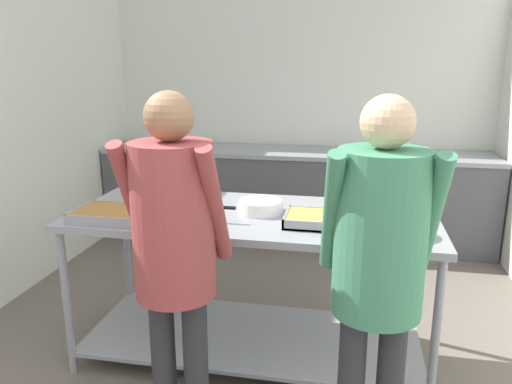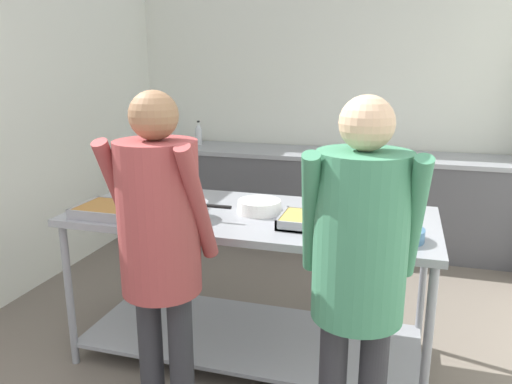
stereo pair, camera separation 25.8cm
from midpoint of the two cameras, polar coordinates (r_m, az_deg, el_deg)
name	(u,v)px [view 1 (the left image)]	position (r m, az deg, el deg)	size (l,w,h in m)	color
wall_rear	(299,104)	(5.18, 3.52, 10.02)	(3.93, 0.06, 2.65)	silver
back_counter	(293,195)	(4.97, 2.79, -0.38)	(3.77, 0.65, 0.90)	#4C4C51
serving_counter	(253,261)	(2.94, -2.92, -7.96)	(2.06, 0.87, 0.91)	gray
serving_tray_vegetables	(111,214)	(2.89, -18.68, -2.44)	(0.39, 0.31, 0.05)	gray
sauce_pan	(188,211)	(2.75, -10.41, -2.20)	(0.39, 0.25, 0.09)	gray
plate_stack	(261,206)	(2.85, -2.06, -1.68)	(0.26, 0.26, 0.07)	white
serving_tray_roast	(330,220)	(2.65, 5.71, -3.28)	(0.48, 0.28, 0.05)	gray
broccoli_bowl	(407,228)	(2.55, 14.12, -4.10)	(0.22, 0.22, 0.10)	#3D668C
guest_serving_left	(379,252)	(2.05, 10.40, -6.81)	(0.50, 0.37, 1.63)	#2D2D33
guest_serving_right	(174,237)	(2.22, -12.66, -5.10)	(0.46, 0.36, 1.63)	#2D2D33
water_bottle	(177,135)	(5.24, -10.41, 6.47)	(0.07, 0.07, 0.25)	silver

